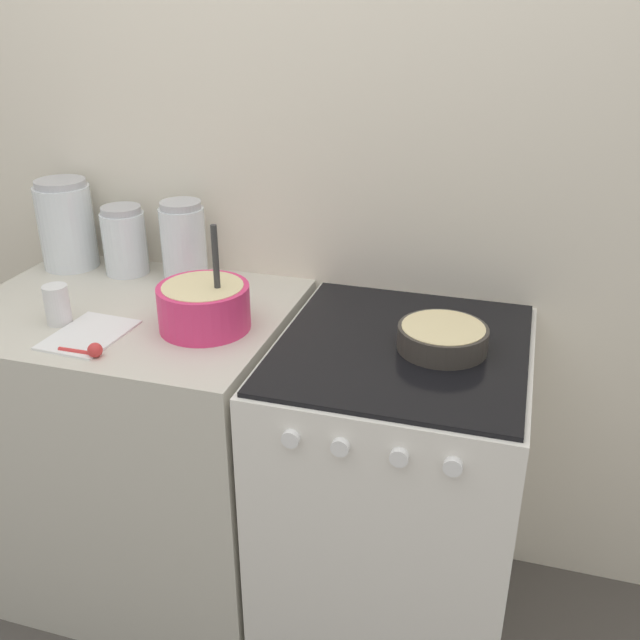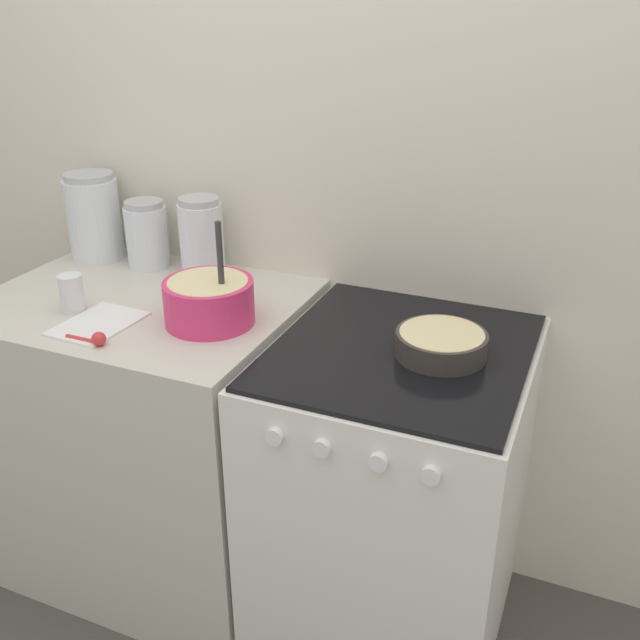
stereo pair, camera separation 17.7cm
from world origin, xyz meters
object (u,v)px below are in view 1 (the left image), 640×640
Objects in this scene: mixing_bowl at (204,304)px; stove at (394,493)px; tin_can at (57,305)px; storage_jar_right at (184,247)px; storage_jar_left at (67,230)px; baking_pan at (443,337)px; storage_jar_middle at (125,245)px.

stove is at bearing 5.86° from mixing_bowl.
tin_can is (-0.38, -0.08, -0.01)m from mixing_bowl.
storage_jar_left is at bearing 180.00° from storage_jar_right.
mixing_bowl is 0.36m from storage_jar_right.
storage_jar_right is at bearing 163.26° from baking_pan.
storage_jar_middle is at bearing 180.00° from storage_jar_right.
tin_can is at bearing -172.12° from baking_pan.
storage_jar_right reaches higher than storage_jar_middle.
mixing_bowl reaches higher than storage_jar_right.
stove is 1.03m from tin_can.
baking_pan is (0.10, 0.00, 0.49)m from stove.
baking_pan is 0.91× the size of storage_jar_right.
stove is 0.73m from mixing_bowl.
mixing_bowl is 0.50m from storage_jar_middle.
stove is 3.27× the size of mixing_bowl.
storage_jar_middle is (0.20, 0.00, -0.03)m from storage_jar_left.
baking_pan is 1.23m from storage_jar_left.
storage_jar_left is 1.15× the size of storage_jar_right.
tin_can is (0.22, -0.38, -0.07)m from storage_jar_left.
mixing_bowl is at bearing 12.32° from tin_can.
baking_pan is at bearing -11.38° from storage_jar_left.
baking_pan is at bearing -13.56° from storage_jar_middle.
storage_jar_left is at bearing -180.00° from storage_jar_middle.
mixing_bowl is 2.67× the size of tin_can.
baking_pan is 0.84m from storage_jar_right.
baking_pan reaches higher than stove.
tin_can is at bearing -115.46° from storage_jar_right.
stove is 4.40× the size of storage_jar_middle.
tin_can is (-0.98, -0.14, 0.02)m from baking_pan.
storage_jar_right is (-0.20, 0.29, 0.04)m from mixing_bowl.
storage_jar_right is (0.40, -0.00, -0.02)m from storage_jar_left.
tin_can is (-0.89, -0.13, 0.51)m from stove.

